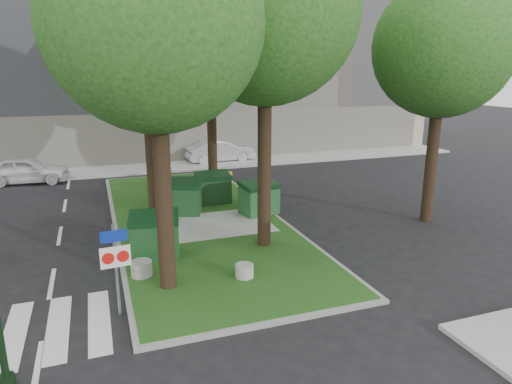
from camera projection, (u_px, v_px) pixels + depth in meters
name	position (u px, v px, depth m)	size (l,w,h in m)	color
ground	(252.00, 327.00, 10.50)	(120.00, 120.00, 0.00)	black
median_island	(197.00, 219.00, 17.92)	(6.00, 16.00, 0.12)	#174614
median_kerb	(197.00, 219.00, 17.92)	(6.30, 16.30, 0.10)	gray
building_sidewalk	(151.00, 168.00, 27.31)	(42.00, 3.00, 0.12)	#999993
zebra_crossing	(79.00, 324.00, 10.64)	(5.00, 3.00, 0.01)	silver
apartment_building	(130.00, 37.00, 32.08)	(41.00, 12.00, 16.00)	tan
tree_median_mid	(146.00, 35.00, 16.64)	(4.80, 4.80, 9.99)	black
tree_median_far	(211.00, 9.00, 20.06)	(5.80, 5.80, 11.93)	black
tree_street_right	(445.00, 34.00, 16.25)	(5.00, 5.00, 10.06)	black
dumpster_a	(155.00, 235.00, 14.09)	(1.66, 1.30, 1.40)	#0F3813
dumpster_b	(182.00, 197.00, 18.27)	(1.81, 1.52, 1.43)	#0F3613
dumpster_c	(213.00, 188.00, 19.86)	(1.46, 1.03, 1.36)	black
dumpster_d	(259.00, 198.00, 18.30)	(1.65, 1.33, 1.36)	#164A1C
bollard_left	(142.00, 268.00, 12.82)	(0.60, 0.60, 0.43)	gray
bollard_right	(244.00, 271.00, 12.74)	(0.52, 0.52, 0.37)	#9B9B96
bollard_mid	(165.00, 245.00, 14.57)	(0.57, 0.57, 0.41)	#959691
litter_bin	(229.00, 178.00, 23.05)	(0.37, 0.37, 0.64)	yellow
traffic_sign_pole	(115.00, 258.00, 10.62)	(0.70, 0.09, 2.32)	slate
car_white	(27.00, 170.00, 23.75)	(1.65, 4.11, 1.40)	silver
car_silver	(220.00, 151.00, 29.27)	(1.52, 4.36, 1.44)	#B0B3B9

